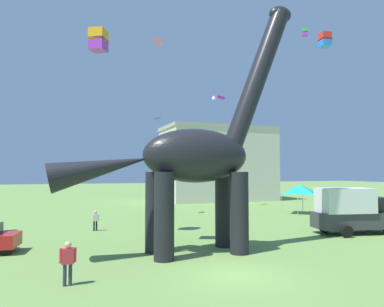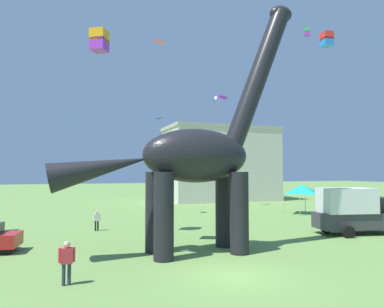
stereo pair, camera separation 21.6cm
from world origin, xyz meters
TOP-DOWN VIEW (x-y plane):
  - ground_plane at (0.00, 0.00)m, footprint 240.00×240.00m
  - dinosaur_sculpture at (-0.12, 4.34)m, footprint 13.78×2.92m
  - parked_box_truck at (12.37, 5.98)m, footprint 5.91×3.17m
  - person_photographer at (-6.62, 0.99)m, footprint 0.63×0.28m
  - person_far_spectator at (-4.50, 13.47)m, footprint 0.55×0.24m
  - festival_canopy_tent at (16.34, 16.97)m, footprint 3.15×3.15m
  - kite_high_left at (11.19, 25.83)m, footprint 1.56×1.60m
  - kite_far_left at (12.95, 9.06)m, footprint 0.88×0.88m
  - kite_trailing at (-4.76, 10.29)m, footprint 1.37×1.37m
  - kite_near_high at (0.06, 7.51)m, footprint 1.73×1.51m
  - kite_mid_right at (2.01, 20.46)m, footprint 0.76×0.92m
  - kite_high_right at (14.68, 13.67)m, footprint 0.67×0.67m
  - kite_mid_center at (0.45, 14.64)m, footprint 0.73×1.03m
  - background_building_block at (15.55, 35.65)m, footprint 16.64×8.95m

SIDE VIEW (x-z plane):
  - ground_plane at x=0.00m, z-range 0.00..0.00m
  - person_far_spectator at x=-4.50m, z-range 0.15..1.61m
  - person_photographer at x=-6.62m, z-range 0.18..1.85m
  - parked_box_truck at x=12.37m, z-range 0.05..3.25m
  - festival_canopy_tent at x=16.34m, z-range 1.04..4.04m
  - kite_near_high at x=0.06m, z-range 4.13..4.55m
  - dinosaur_sculpture at x=-0.12m, z-range -1.99..12.41m
  - background_building_block at x=15.55m, z-range 0.01..11.11m
  - kite_mid_right at x=2.01m, z-range 9.17..10.18m
  - kite_trailing at x=-4.76m, z-range 12.38..13.81m
  - kite_high_left at x=11.19m, z-range 13.32..13.77m
  - kite_far_left at x=12.95m, z-range 14.47..15.60m
  - kite_mid_center at x=0.45m, z-range 15.08..15.37m
  - kite_high_right at x=14.68m, z-range 17.29..17.99m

